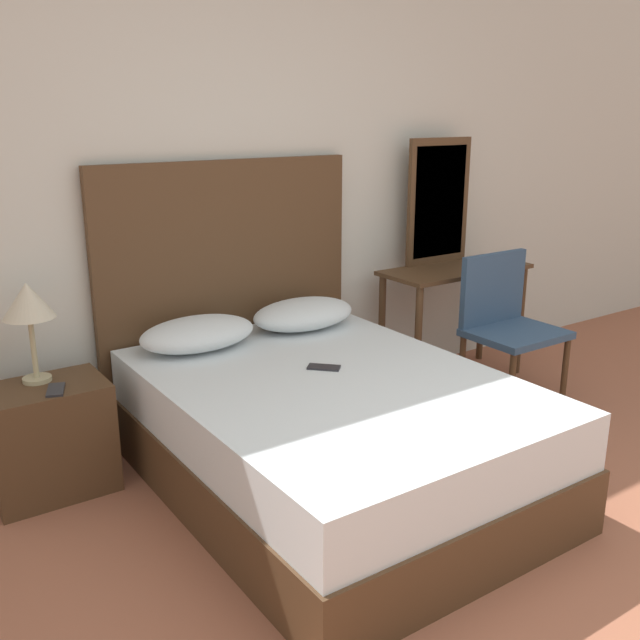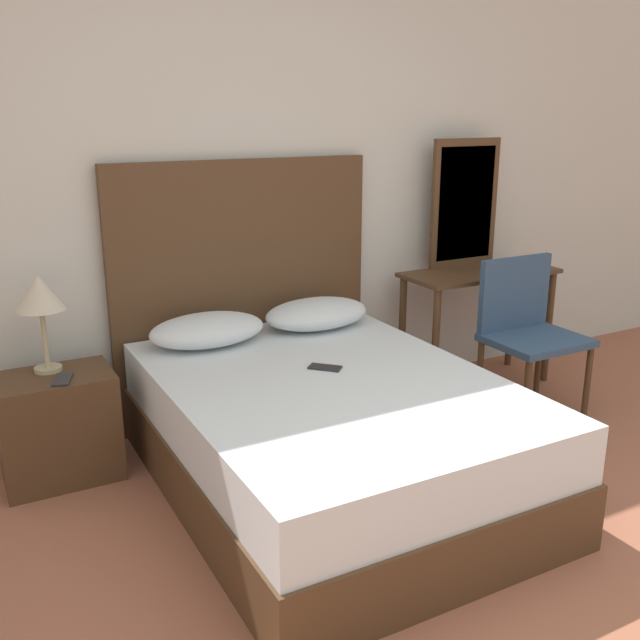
{
  "view_description": "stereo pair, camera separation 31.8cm",
  "coord_description": "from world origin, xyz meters",
  "px_view_note": "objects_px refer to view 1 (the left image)",
  "views": [
    {
      "loc": [
        -1.86,
        -1.0,
        1.69
      ],
      "look_at": [
        -0.14,
        1.52,
        0.79
      ],
      "focal_mm": 40.0,
      "sensor_mm": 36.0,
      "label": 1
    },
    {
      "loc": [
        -1.59,
        -1.17,
        1.69
      ],
      "look_at": [
        -0.14,
        1.52,
        0.79
      ],
      "focal_mm": 40.0,
      "sensor_mm": 36.0,
      "label": 2
    }
  ],
  "objects_px": {
    "table_lamp": "(28,304)",
    "vanity_desk": "(455,290)",
    "bed": "(332,434)",
    "chair": "(506,319)",
    "nightstand": "(50,439)",
    "phone_on_nightstand": "(56,390)",
    "phone_on_bed": "(324,367)"
  },
  "relations": [
    {
      "from": "bed",
      "to": "nightstand",
      "type": "bearing_deg",
      "value": 147.06
    },
    {
      "from": "nightstand",
      "to": "vanity_desk",
      "type": "height_order",
      "value": "vanity_desk"
    },
    {
      "from": "nightstand",
      "to": "bed",
      "type": "bearing_deg",
      "value": -32.94
    },
    {
      "from": "vanity_desk",
      "to": "phone_on_nightstand",
      "type": "bearing_deg",
      "value": -177.87
    },
    {
      "from": "bed",
      "to": "phone_on_nightstand",
      "type": "bearing_deg",
      "value": 149.93
    },
    {
      "from": "bed",
      "to": "phone_on_bed",
      "type": "xyz_separation_m",
      "value": [
        0.04,
        0.13,
        0.28
      ]
    },
    {
      "from": "chair",
      "to": "nightstand",
      "type": "bearing_deg",
      "value": 169.4
    },
    {
      "from": "phone_on_bed",
      "to": "vanity_desk",
      "type": "relative_size",
      "value": 0.16
    },
    {
      "from": "bed",
      "to": "chair",
      "type": "height_order",
      "value": "chair"
    },
    {
      "from": "nightstand",
      "to": "vanity_desk",
      "type": "xyz_separation_m",
      "value": [
        2.52,
        0.0,
        0.34
      ]
    },
    {
      "from": "bed",
      "to": "nightstand",
      "type": "xyz_separation_m",
      "value": [
        -1.08,
        0.7,
        -0.01
      ]
    },
    {
      "from": "chair",
      "to": "vanity_desk",
      "type": "bearing_deg",
      "value": 84.71
    },
    {
      "from": "table_lamp",
      "to": "nightstand",
      "type": "bearing_deg",
      "value": -84.1
    },
    {
      "from": "bed",
      "to": "chair",
      "type": "bearing_deg",
      "value": 9.47
    },
    {
      "from": "bed",
      "to": "chair",
      "type": "relative_size",
      "value": 2.13
    },
    {
      "from": "nightstand",
      "to": "table_lamp",
      "type": "bearing_deg",
      "value": 95.9
    },
    {
      "from": "bed",
      "to": "table_lamp",
      "type": "relative_size",
      "value": 4.17
    },
    {
      "from": "nightstand",
      "to": "table_lamp",
      "type": "xyz_separation_m",
      "value": [
        -0.01,
        0.07,
        0.62
      ]
    },
    {
      "from": "table_lamp",
      "to": "vanity_desk",
      "type": "height_order",
      "value": "table_lamp"
    },
    {
      "from": "phone_on_bed",
      "to": "table_lamp",
      "type": "distance_m",
      "value": 1.34
    },
    {
      "from": "bed",
      "to": "phone_on_bed",
      "type": "bearing_deg",
      "value": 70.9
    },
    {
      "from": "vanity_desk",
      "to": "nightstand",
      "type": "bearing_deg",
      "value": -179.98
    },
    {
      "from": "bed",
      "to": "phone_on_nightstand",
      "type": "relative_size",
      "value": 11.58
    },
    {
      "from": "nightstand",
      "to": "chair",
      "type": "xyz_separation_m",
      "value": [
        2.48,
        -0.46,
        0.27
      ]
    },
    {
      "from": "vanity_desk",
      "to": "chair",
      "type": "height_order",
      "value": "chair"
    },
    {
      "from": "bed",
      "to": "chair",
      "type": "distance_m",
      "value": 1.44
    },
    {
      "from": "phone_on_nightstand",
      "to": "table_lamp",
      "type": "bearing_deg",
      "value": 102.79
    },
    {
      "from": "nightstand",
      "to": "table_lamp",
      "type": "distance_m",
      "value": 0.62
    },
    {
      "from": "bed",
      "to": "vanity_desk",
      "type": "distance_m",
      "value": 1.64
    },
    {
      "from": "bed",
      "to": "nightstand",
      "type": "relative_size",
      "value": 3.64
    },
    {
      "from": "phone_on_nightstand",
      "to": "phone_on_bed",
      "type": "bearing_deg",
      "value": -23.62
    },
    {
      "from": "vanity_desk",
      "to": "table_lamp",
      "type": "bearing_deg",
      "value": 178.36
    }
  ]
}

